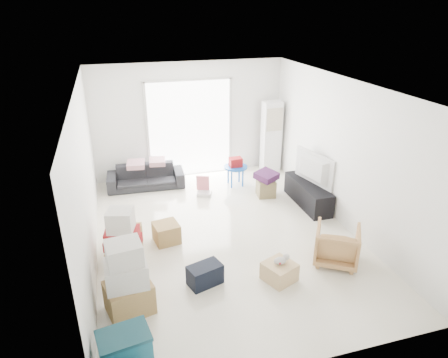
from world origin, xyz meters
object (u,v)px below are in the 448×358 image
at_px(television, 309,180).
at_px(storage_bins, 126,356).
at_px(ac_tower, 271,137).
at_px(tv_console, 308,194).
at_px(ottoman, 266,188).
at_px(sofa, 146,173).
at_px(armchair, 337,243).
at_px(wood_crate, 279,272).
at_px(kids_table, 236,166).

bearing_deg(television, storage_bins, 117.23).
distance_m(ac_tower, tv_console, 2.06).
bearing_deg(television, ottoman, 35.41).
xyz_separation_m(sofa, armchair, (2.65, -3.79, 0.01)).
height_order(armchair, ottoman, armchair).
bearing_deg(storage_bins, ac_tower, 53.79).
relative_size(television, ottoman, 2.99).
height_order(television, wood_crate, television).
height_order(ac_tower, sofa, ac_tower).
relative_size(ac_tower, ottoman, 4.70).
bearing_deg(armchair, kids_table, -46.42).
relative_size(television, sofa, 0.65).
relative_size(sofa, ottoman, 4.60).
relative_size(ac_tower, television, 1.57).
distance_m(tv_console, ottoman, 0.93).
height_order(ac_tower, ottoman, ac_tower).
relative_size(ac_tower, sofa, 1.02).
bearing_deg(tv_console, kids_table, 130.73).
bearing_deg(storage_bins, television, 40.24).
bearing_deg(wood_crate, sofa, 111.78).
height_order(tv_console, storage_bins, storage_bins).
bearing_deg(kids_table, ac_tower, 29.03).
bearing_deg(sofa, ac_tower, 6.25).
distance_m(tv_console, television, 0.31).
bearing_deg(tv_console, ac_tower, 91.46).
distance_m(ac_tower, wood_crate, 4.45).
distance_m(sofa, ottoman, 2.74).
distance_m(ac_tower, ottoman, 1.64).
bearing_deg(ac_tower, ottoman, -115.50).
height_order(sofa, kids_table, sofa).
bearing_deg(wood_crate, armchair, 9.52).
bearing_deg(kids_table, storage_bins, -120.56).
xyz_separation_m(storage_bins, kids_table, (2.74, 4.64, 0.16)).
distance_m(television, armchair, 2.05).
bearing_deg(wood_crate, ac_tower, 69.72).
bearing_deg(ottoman, kids_table, 122.51).
distance_m(tv_console, armchair, 2.04).
relative_size(tv_console, armchair, 2.06).
xyz_separation_m(tv_console, sofa, (-3.15, 1.81, 0.10)).
distance_m(television, storage_bins, 5.11).
distance_m(ac_tower, television, 1.99).
height_order(sofa, armchair, armchair).
bearing_deg(armchair, ottoman, -53.41).
bearing_deg(sofa, kids_table, -9.61).
height_order(tv_console, armchair, armchair).
bearing_deg(armchair, television, -71.86).
bearing_deg(storage_bins, kids_table, 59.44).
xyz_separation_m(tv_console, wood_crate, (-1.57, -2.16, -0.09)).
bearing_deg(ottoman, tv_console, -41.58).
distance_m(sofa, kids_table, 2.06).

